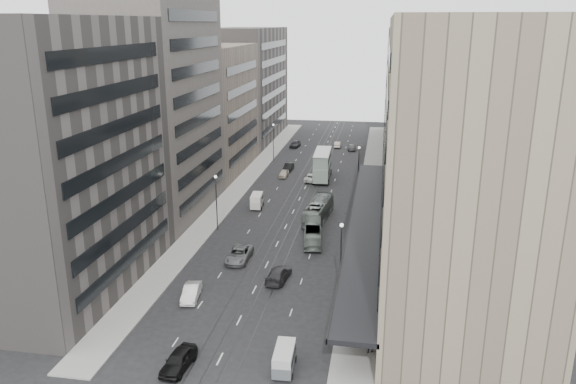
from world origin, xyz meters
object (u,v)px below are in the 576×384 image
Objects in this scene: sedan_2 at (239,254)px; pedestrian at (370,343)px; bus_near at (313,232)px; double_decker at (322,164)px; sedan_0 at (178,360)px; bus_far at (318,210)px; vw_microbus at (284,358)px; sedan_1 at (191,292)px; panel_van at (257,200)px.

sedan_2 is 2.96× the size of pedestrian.
sedan_2 is at bearing 37.21° from bus_near.
double_decker is 2.14× the size of sedan_0.
vw_microbus is at bearing 98.32° from bus_far.
sedan_1 is (-10.80, -28.09, -0.80)m from bus_far.
double_decker is 1.76× the size of sedan_2.
bus_far is 30.10m from sedan_1.
sedan_2 is at bearing 111.47° from vw_microbus.
panel_van reaches higher than sedan_0.
double_decker is 2.63× the size of panel_van.
bus_far is (-0.30, 8.88, 0.22)m from bus_near.
sedan_1 is at bearing 74.91° from bus_far.
bus_far reaches higher than vw_microbus.
panel_van reaches higher than sedan_1.
bus_near is 4.87× the size of pedestrian.
bus_near reaches higher than sedan_2.
vw_microbus is 45.08m from panel_van.
bus_near is at bearing 90.22° from vw_microbus.
panel_van is 44.85m from sedan_0.
bus_near reaches higher than pedestrian.
bus_near is at bearing -104.40° from pedestrian.
bus_far is at bearing -108.25° from pedestrian.
vw_microbus is at bearing -50.24° from sedan_1.
pedestrian is (16.59, 5.15, 0.32)m from sedan_0.
panel_van is 44.19m from pedestrian.
bus_far is at bearing -25.20° from panel_van.
sedan_0 is (3.03, -44.74, -0.49)m from panel_van.
sedan_0 is (-5.63, -63.93, -2.20)m from double_decker.
bus_far is 2.79× the size of vw_microbus.
panel_van reaches higher than sedan_2.
double_decker reaches higher than sedan_1.
bus_far is 1.09× the size of double_decker.
double_decker is (-1.95, 23.13, 1.46)m from bus_far.
sedan_1 is 2.34× the size of pedestrian.
vw_microbus is 24.43m from sedan_2.
bus_far reaches higher than bus_near.
double_decker is at bearing -92.73° from bus_near.
sedan_2 is at bearing 97.04° from sedan_0.
sedan_0 is at bearing -88.48° from sedan_2.
bus_far is 2.42× the size of sedan_1.
bus_near is 2.47× the size of panel_van.
bus_far is 1.91× the size of sedan_2.
bus_far is 39.47m from vw_microbus.
sedan_1 is (-8.84, -51.22, -2.26)m from double_decker.
pedestrian is (8.71, -26.77, -0.21)m from bus_near.
panel_van is 0.67× the size of sedan_2.
bus_near is at bearing 43.99° from sedan_2.
sedan_1 is 11.31m from sedan_2.
bus_far is 2.32× the size of sedan_0.
double_decker is at bearing 72.34° from sedan_1.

